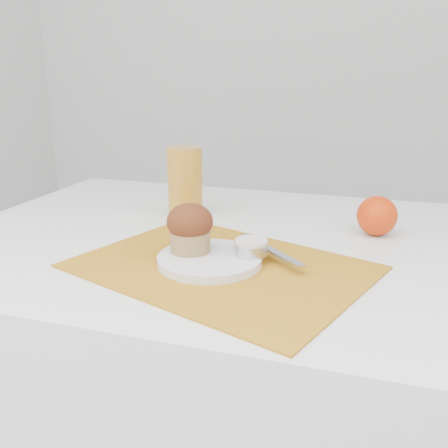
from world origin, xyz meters
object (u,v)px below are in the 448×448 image
(table, at_px, (247,403))
(orange, at_px, (377,216))
(juice_glass, at_px, (185,182))
(muffin, at_px, (190,228))
(plate, at_px, (210,260))

(table, xyz_separation_m, orange, (0.23, 0.10, 0.41))
(orange, bearing_deg, juice_glass, 178.46)
(orange, bearing_deg, muffin, -141.20)
(orange, xyz_separation_m, juice_glass, (-0.41, 0.01, 0.04))
(table, xyz_separation_m, plate, (-0.03, -0.15, 0.39))
(orange, relative_size, juice_glass, 0.51)
(juice_glass, bearing_deg, orange, -1.54)
(orange, height_order, muffin, muffin)
(table, bearing_deg, muffin, -116.34)
(plate, height_order, juice_glass, juice_glass)
(plate, relative_size, orange, 2.23)
(plate, bearing_deg, muffin, 161.73)
(plate, height_order, orange, orange)
(orange, height_order, juice_glass, juice_glass)
(plate, relative_size, muffin, 2.01)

